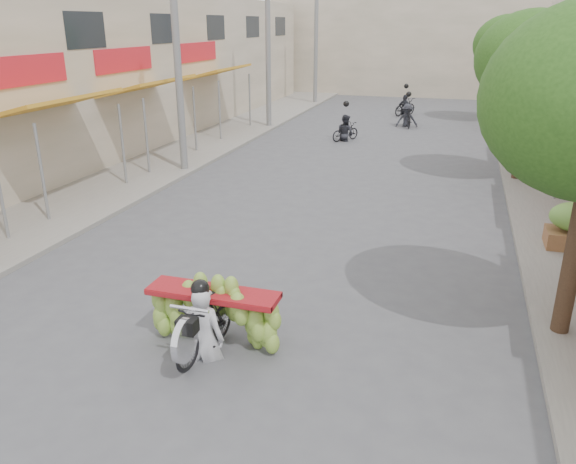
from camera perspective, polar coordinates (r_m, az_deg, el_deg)
The scene contains 16 objects.
ground at distance 7.76m, azimuth -15.01°, elevation -18.80°, with size 120.00×120.00×0.00m, color #505055.
sidewalk_left at distance 23.05m, azimuth -10.64°, elevation 8.23°, with size 4.00×60.00×0.12m, color gray.
sidewalk_right at distance 20.82m, azimuth 26.27°, elevation 5.15°, with size 4.00×60.00×0.12m, color gray.
shophouse_row_left at distance 24.53m, azimuth -23.01°, elevation 14.69°, with size 9.77×40.00×6.00m.
far_building at distance 43.12m, azimuth 12.99°, elevation 18.27°, with size 20.00×6.00×7.00m, color #BCAD95.
utility_pole_mid at distance 19.17m, azimuth -11.24°, elevation 17.76°, with size 0.60×0.24×8.00m.
utility_pole_far at distance 27.46m, azimuth -2.05°, elevation 18.84°, with size 0.60×0.24×8.00m.
utility_pole_back at distance 36.08m, azimuth 2.87°, elevation 19.22°, with size 0.60×0.24×8.00m.
street_tree_mid at distance 19.08m, azimuth 23.61°, elevation 15.76°, with size 3.40×3.40×5.25m.
street_tree_far at distance 31.03m, azimuth 21.50°, elevation 17.26°, with size 3.40×3.40×5.25m.
produce_crate_far at distance 21.53m, azimuth 24.08°, elevation 7.73°, with size 1.20×0.88×1.16m.
banana_motorbike at distance 8.74m, azimuth -8.18°, elevation -7.68°, with size 2.20×1.81×2.20m.
pedestrian at distance 20.48m, azimuth 24.73°, elevation 8.06°, with size 0.98×0.65×1.88m.
bg_motorbike_a at distance 24.73m, azimuth 5.86°, elevation 11.01°, with size 1.21×1.46×1.95m.
bg_motorbike_b at distance 28.57m, azimuth 12.06°, elevation 12.04°, with size 1.17×1.88×1.95m.
bg_motorbike_c at distance 32.26m, azimuth 11.83°, elevation 12.91°, with size 1.33×1.74×1.95m.
Camera 1 is at (3.50, -4.96, 4.83)m, focal length 35.00 mm.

